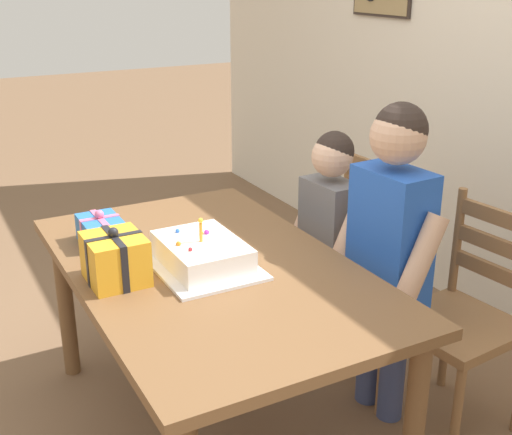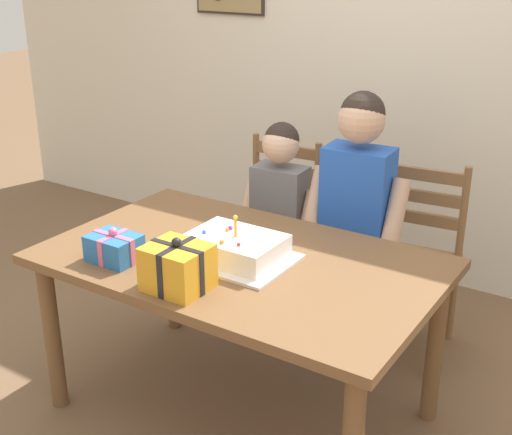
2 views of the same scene
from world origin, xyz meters
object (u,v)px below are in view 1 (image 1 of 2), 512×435
dining_table (211,287)px  birthday_cake (202,254)px  child_older (390,234)px  child_younger (329,228)px  gift_box_beside_cake (115,259)px  chair_right (465,318)px  chair_left (345,248)px  gift_box_red_large (101,230)px

dining_table → birthday_cake: 0.14m
child_older → child_younger: child_older is taller
dining_table → child_older: bearing=74.6°
birthday_cake → child_younger: size_ratio=0.40×
gift_box_beside_cake → chair_right: 1.35m
chair_left → gift_box_beside_cake: bearing=-73.7°
gift_box_beside_cake → child_younger: 1.04m
gift_box_red_large → child_older: bearing=58.9°
gift_box_beside_cake → child_younger: (-0.18, 1.01, -0.14)m
birthday_cake → child_younger: (-0.22, 0.70, -0.11)m
child_younger → child_older: bearing=-0.1°
chair_left → child_older: (0.58, -0.23, 0.32)m
child_older → gift_box_beside_cake: bearing=-102.4°
birthday_cake → chair_left: (-0.39, 0.93, -0.31)m
gift_box_red_large → child_younger: (0.17, 0.96, -0.11)m
dining_table → gift_box_beside_cake: bearing=-96.3°
chair_right → child_younger: (-0.61, -0.23, 0.20)m
gift_box_beside_cake → chair_left: bearing=106.3°
gift_box_red_large → child_older: 1.12m
dining_table → gift_box_red_large: gift_box_red_large is taller
dining_table → gift_box_beside_cake: 0.38m
gift_box_red_large → gift_box_beside_cake: 0.36m
chair_left → dining_table: bearing=-66.1°
birthday_cake → dining_table: bearing=81.9°
gift_box_beside_cake → chair_left: gift_box_beside_cake is taller
child_older → chair_left: bearing=158.9°
gift_box_red_large → chair_right: 1.46m
chair_right → birthday_cake: bearing=-113.1°
chair_left → child_younger: bearing=-51.8°
dining_table → chair_left: (-0.40, 0.90, -0.18)m
birthday_cake → chair_right: (0.40, 0.93, -0.31)m
dining_table → birthday_cake: size_ratio=3.52×
dining_table → chair_left: 1.00m
chair_left → child_younger: (0.18, -0.23, 0.20)m
birthday_cake → chair_right: birthday_cake is taller
child_younger → gift_box_red_large: bearing=-100.2°
chair_left → child_younger: child_younger is taller
gift_box_beside_cake → gift_box_red_large: bearing=172.2°
gift_box_red_large → gift_box_beside_cake: gift_box_beside_cake is taller
child_older → child_younger: size_ratio=1.17×
chair_right → child_older: size_ratio=0.71×
child_older → child_younger: 0.42m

